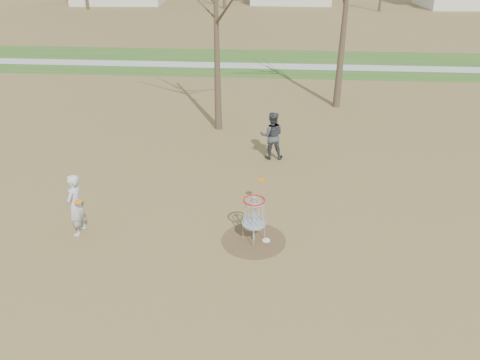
# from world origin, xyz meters

# --- Properties ---
(ground) EXTENTS (160.00, 160.00, 0.00)m
(ground) POSITION_xyz_m (0.00, 0.00, 0.00)
(ground) COLOR brown
(ground) RESTS_ON ground
(green_band) EXTENTS (160.00, 8.00, 0.01)m
(green_band) POSITION_xyz_m (0.00, 21.00, 0.01)
(green_band) COLOR #2D5119
(green_band) RESTS_ON ground
(footpath) EXTENTS (160.00, 1.50, 0.01)m
(footpath) POSITION_xyz_m (0.00, 20.00, 0.01)
(footpath) COLOR #9E9E99
(footpath) RESTS_ON green_band
(dirt_circle) EXTENTS (1.80, 1.80, 0.01)m
(dirt_circle) POSITION_xyz_m (0.00, 0.00, 0.01)
(dirt_circle) COLOR #47331E
(dirt_circle) RESTS_ON ground
(player_standing) EXTENTS (0.49, 0.70, 1.83)m
(player_standing) POSITION_xyz_m (-4.96, -0.01, 0.91)
(player_standing) COLOR #BDBDBD
(player_standing) RESTS_ON ground
(player_throwing) EXTENTS (0.91, 0.73, 1.83)m
(player_throwing) POSITION_xyz_m (0.38, 5.57, 0.91)
(player_throwing) COLOR #393B3F
(player_throwing) RESTS_ON ground
(disc_grounded) EXTENTS (0.22, 0.22, 0.02)m
(disc_grounded) POSITION_xyz_m (0.35, 0.00, 0.02)
(disc_grounded) COLOR white
(disc_grounded) RESTS_ON dirt_circle
(discs_in_play) EXTENTS (5.09, 2.25, 0.24)m
(discs_in_play) POSITION_xyz_m (-2.20, 0.84, 1.06)
(discs_in_play) COLOR orange
(discs_in_play) RESTS_ON ground
(disc_golf_basket) EXTENTS (0.64, 0.64, 1.35)m
(disc_golf_basket) POSITION_xyz_m (0.00, 0.00, 0.91)
(disc_golf_basket) COLOR #9EA3AD
(disc_golf_basket) RESTS_ON ground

